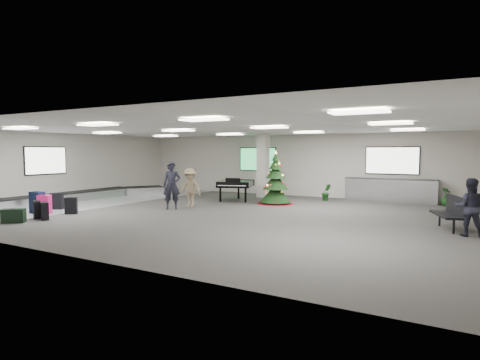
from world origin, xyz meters
The scene contains 19 objects.
ground centered at (0.00, 0.00, 0.00)m, with size 18.00×18.00×0.00m, color #32302D.
room_envelope centered at (-0.38, 0.67, 2.33)m, with size 18.02×14.02×3.21m.
baggage_carousel centered at (-7.84, -0.08, 0.21)m, with size 2.28×9.71×0.43m.
service_counter centered at (5.00, 6.65, 0.55)m, with size 4.05×0.65×1.08m.
suitcase_1 centered at (-4.82, -4.25, 0.31)m, with size 0.45×0.37×0.64m.
pink_suitcase centered at (-5.53, -3.48, 0.36)m, with size 0.52×0.41×0.73m.
suitcase_3 centered at (-4.69, -2.98, 0.31)m, with size 0.47×0.43×0.64m.
navy_suitcase centered at (-5.90, -3.51, 0.41)m, with size 0.55×0.34×0.84m.
green_duffel centered at (-4.74, -5.12, 0.23)m, with size 0.74×0.69×0.48m.
suitcase_7 centered at (-4.36, -4.28, 0.30)m, with size 0.47×0.38×0.62m.
suitcase_8 centered at (-6.21, -2.46, 0.33)m, with size 0.51×0.44×0.68m.
christmas_tree centered at (0.71, 3.38, 0.81)m, with size 1.67×1.67×2.38m.
grand_piano centered at (-1.43, 3.56, 0.79)m, with size 2.02×2.31×1.11m.
bench centered at (7.67, 0.47, 0.57)m, with size 1.04×1.68×1.01m.
traveler_a centered at (-2.24, -0.15, 0.96)m, with size 0.70×0.46×1.91m, color black.
traveler_b centered at (-2.02, 0.78, 0.80)m, with size 1.04×0.60×1.61m, color #867052.
traveler_bench centered at (8.14, -0.25, 0.79)m, with size 0.77×0.60×1.59m, color black.
potted_plant_left centered at (2.29, 5.69, 0.40)m, with size 0.44×0.36×0.80m, color #133B16.
potted_plant_right centered at (7.32, 6.50, 0.38)m, with size 0.43×0.43×0.77m, color #133B16.
Camera 1 is at (8.02, -12.72, 2.29)m, focal length 30.00 mm.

